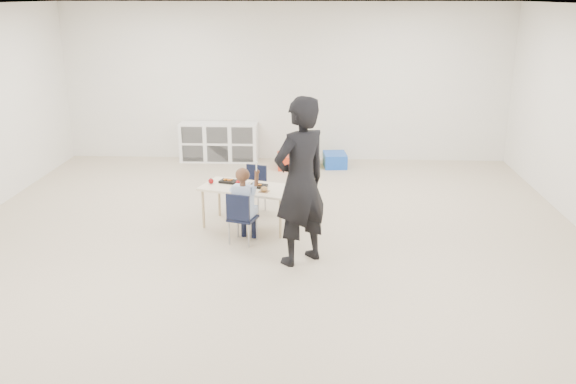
{
  "coord_description": "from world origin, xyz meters",
  "views": [
    {
      "loc": [
        0.56,
        -6.46,
        2.92
      ],
      "look_at": [
        0.27,
        -0.13,
        0.85
      ],
      "focal_mm": 38.0,
      "sensor_mm": 36.0,
      "label": 1
    }
  ],
  "objects_px": {
    "cubby_shelf": "(219,142)",
    "adult": "(300,182)",
    "chair_near": "(243,217)",
    "child": "(242,203)",
    "table": "(248,206)"
  },
  "relations": [
    {
      "from": "table",
      "to": "cubby_shelf",
      "type": "bearing_deg",
      "value": 122.19
    },
    {
      "from": "table",
      "to": "child",
      "type": "distance_m",
      "value": 0.59
    },
    {
      "from": "cubby_shelf",
      "to": "chair_near",
      "type": "bearing_deg",
      "value": -76.92
    },
    {
      "from": "chair_near",
      "to": "cubby_shelf",
      "type": "xyz_separation_m",
      "value": [
        -0.89,
        3.82,
        0.02
      ]
    },
    {
      "from": "child",
      "to": "adult",
      "type": "xyz_separation_m",
      "value": [
        0.71,
        -0.53,
        0.43
      ]
    },
    {
      "from": "child",
      "to": "adult",
      "type": "height_order",
      "value": "adult"
    },
    {
      "from": "chair_near",
      "to": "table",
      "type": "bearing_deg",
      "value": 106.16
    },
    {
      "from": "cubby_shelf",
      "to": "adult",
      "type": "bearing_deg",
      "value": -69.8
    },
    {
      "from": "child",
      "to": "cubby_shelf",
      "type": "distance_m",
      "value": 3.92
    },
    {
      "from": "chair_near",
      "to": "cubby_shelf",
      "type": "distance_m",
      "value": 3.92
    },
    {
      "from": "table",
      "to": "adult",
      "type": "bearing_deg",
      "value": -39.6
    },
    {
      "from": "table",
      "to": "chair_near",
      "type": "relative_size",
      "value": 2.0
    },
    {
      "from": "cubby_shelf",
      "to": "adult",
      "type": "relative_size",
      "value": 0.74
    },
    {
      "from": "chair_near",
      "to": "child",
      "type": "bearing_deg",
      "value": 0.0
    },
    {
      "from": "adult",
      "to": "chair_near",
      "type": "bearing_deg",
      "value": -77.23
    }
  ]
}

